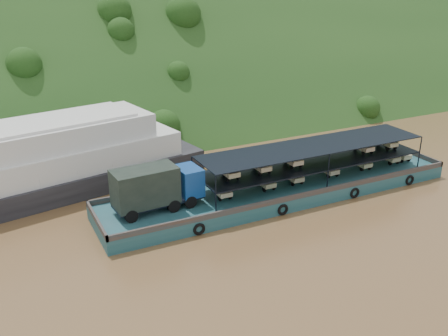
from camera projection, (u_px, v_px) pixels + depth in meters
name	position (u px, v px, depth m)	size (l,w,h in m)	color
ground	(258.00, 208.00, 45.18)	(160.00, 160.00, 0.00)	brown
hillside	(139.00, 114.00, 75.18)	(140.00, 28.00, 28.00)	#183814
cargo_barge	(267.00, 187.00, 46.53)	(35.00, 7.18, 5.06)	#15464C
passenger_ferry	(26.00, 166.00, 46.63)	(35.73, 15.12, 7.03)	black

